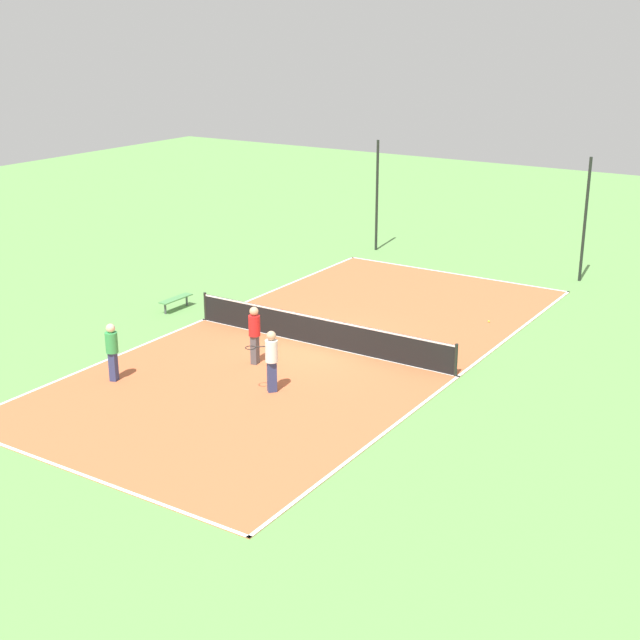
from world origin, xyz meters
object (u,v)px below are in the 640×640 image
bench (176,300)px  player_far_green (112,348)px  tennis_ball_midcourt (489,321)px  player_far_white (271,357)px  player_coach_red (254,331)px  fence_post_back_left (377,196)px  tennis_net (320,331)px  fence_post_back_right (585,220)px  tennis_ball_far_baseline (258,339)px

bench → player_far_green: (3.02, -6.15, 0.65)m
bench → tennis_ball_midcourt: 11.35m
player_far_white → player_coach_red: bearing=-90.1°
player_far_white → fence_post_back_left: 17.17m
player_far_green → bench: bearing=5.1°
tennis_net → fence_post_back_right: bearing=68.7°
player_coach_red → tennis_ball_far_baseline: player_coach_red is taller
tennis_net → bench: (-6.53, 0.37, -0.15)m
player_far_white → tennis_ball_midcourt: (2.84, 9.13, -1.03)m
player_coach_red → tennis_ball_midcourt: 8.94m
bench → fence_post_back_left: bearing=-8.5°
tennis_ball_midcourt → tennis_net: bearing=-125.7°
player_far_white → fence_post_back_right: fence_post_back_right is taller
tennis_ball_far_baseline → fence_post_back_left: (-2.75, 12.89, 2.46)m
tennis_ball_midcourt → tennis_ball_far_baseline: (-5.75, -5.87, 0.00)m
tennis_net → player_far_green: size_ratio=5.53×
player_coach_red → player_far_white: (1.71, -1.50, 0.00)m
player_far_white → fence_post_back_left: size_ratio=0.36×
bench → player_far_green: size_ratio=0.84×
player_far_white → bench: bearing=-79.0°
tennis_ball_midcourt → fence_post_back_left: bearing=140.5°
player_far_white → tennis_ball_far_baseline: 4.49m
player_far_white → player_far_green: player_far_white is taller
player_far_white → tennis_ball_midcourt: bearing=-156.1°
player_far_green → tennis_ball_far_baseline: (1.50, 5.10, -0.98)m
bench → player_far_green: player_far_green is taller
tennis_net → player_far_white: size_ratio=5.31×
tennis_net → fence_post_back_left: bearing=111.3°
tennis_ball_far_baseline → player_far_green: bearing=-106.4°
player_coach_red → player_far_green: player_coach_red is taller
bench → fence_post_back_right: (11.30, 11.83, 2.13)m
bench → tennis_ball_far_baseline: bearing=-103.1°
fence_post_back_left → bench: bearing=-98.5°
bench → fence_post_back_right: size_ratio=0.29×
tennis_net → fence_post_back_right: (4.77, 12.21, 1.98)m
player_coach_red → player_far_green: 4.29m
player_far_white → fence_post_back_right: size_ratio=0.36×
tennis_net → player_coach_red: player_coach_red is taller
tennis_net → tennis_ball_far_baseline: 2.18m
player_far_white → fence_post_back_right: 16.67m
tennis_net → tennis_ball_far_baseline: tennis_net is taller
player_far_white → tennis_ball_far_baseline: size_ratio=26.93×
tennis_ball_midcourt → tennis_ball_far_baseline: bearing=-134.4°
player_far_green → fence_post_back_left: size_ratio=0.35×
tennis_net → tennis_ball_midcourt: size_ratio=143.11×
fence_post_back_left → fence_post_back_right: (9.54, 0.00, 0.00)m
player_coach_red → tennis_ball_midcourt: (4.56, 7.63, -1.03)m
player_far_green → tennis_net: bearing=-52.4°
bench → player_far_white: player_far_white is taller
tennis_ball_far_baseline → fence_post_back_right: (6.79, 12.89, 2.46)m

